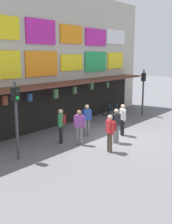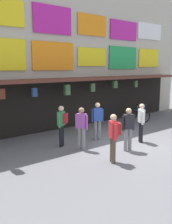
# 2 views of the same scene
# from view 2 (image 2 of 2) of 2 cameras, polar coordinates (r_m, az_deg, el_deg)

# --- Properties ---
(ground_plane) EXTENTS (80.00, 80.00, 0.00)m
(ground_plane) POSITION_cam_2_polar(r_m,az_deg,el_deg) (10.96, 9.65, -7.02)
(ground_plane) COLOR slate
(shopfront) EXTENTS (18.00, 2.60, 8.00)m
(shopfront) POSITION_cam_2_polar(r_m,az_deg,el_deg) (13.94, -4.28, 13.27)
(shopfront) COLOR #B2AD9E
(shopfront) RESTS_ON ground
(bicycle_parked) EXTENTS (0.90, 1.26, 1.05)m
(bicycle_parked) POSITION_cam_2_polar(r_m,az_deg,el_deg) (15.42, 11.90, -0.54)
(bicycle_parked) COLOR black
(bicycle_parked) RESTS_ON ground
(pedestrian_in_purple) EXTENTS (0.48, 0.47, 1.68)m
(pedestrian_in_purple) POSITION_cam_2_polar(r_m,az_deg,el_deg) (10.24, -5.46, -2.46)
(pedestrian_in_purple) COLOR black
(pedestrian_in_purple) RESTS_ON ground
(pedestrian_in_black) EXTENTS (0.36, 0.48, 1.68)m
(pedestrian_in_black) POSITION_cam_2_polar(r_m,az_deg,el_deg) (9.80, -1.03, -3.20)
(pedestrian_in_black) COLOR gray
(pedestrian_in_black) RESTS_ON ground
(pedestrian_in_red) EXTENTS (0.47, 0.37, 1.68)m
(pedestrian_in_red) POSITION_cam_2_polar(r_m,az_deg,el_deg) (11.09, 2.59, -1.62)
(pedestrian_in_red) COLOR gray
(pedestrian_in_red) RESTS_ON ground
(pedestrian_in_green) EXTENTS (0.39, 0.44, 1.68)m
(pedestrian_in_green) POSITION_cam_2_polar(r_m,az_deg,el_deg) (11.02, 12.39, -1.93)
(pedestrian_in_green) COLOR black
(pedestrian_in_green) RESTS_ON ground
(pedestrian_in_yellow) EXTENTS (0.50, 0.33, 1.68)m
(pedestrian_in_yellow) POSITION_cam_2_polar(r_m,az_deg,el_deg) (9.80, 9.52, -3.35)
(pedestrian_in_yellow) COLOR gray
(pedestrian_in_yellow) RESTS_ON ground
(pedestrian_in_white) EXTENTS (0.46, 0.48, 1.68)m
(pedestrian_in_white) POSITION_cam_2_polar(r_m,az_deg,el_deg) (8.53, 6.30, -5.08)
(pedestrian_in_white) COLOR brown
(pedestrian_in_white) RESTS_ON ground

